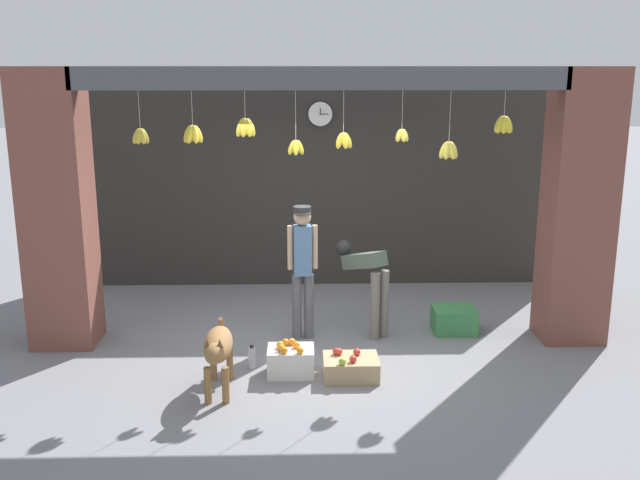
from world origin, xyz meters
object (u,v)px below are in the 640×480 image
(shopkeeper, at_px, (303,263))
(fruit_crate_apples, at_px, (351,367))
(worker_stooping, at_px, (367,276))
(produce_box_green, at_px, (454,320))
(water_bottle, at_px, (252,357))
(wall_clock, at_px, (320,114))
(dog, at_px, (218,348))
(fruit_crate_oranges, at_px, (291,360))

(shopkeeper, bearing_deg, fruit_crate_apples, 108.97)
(worker_stooping, height_order, produce_box_green, worker_stooping)
(shopkeeper, xyz_separation_m, produce_box_green, (1.80, 0.14, -0.76))
(fruit_crate_apples, bearing_deg, produce_box_green, 43.19)
(produce_box_green, relative_size, water_bottle, 2.00)
(wall_clock, bearing_deg, dog, -106.99)
(dog, relative_size, produce_box_green, 1.99)
(worker_stooping, distance_m, wall_clock, 2.66)
(worker_stooping, bearing_deg, wall_clock, 67.52)
(worker_stooping, bearing_deg, produce_box_green, -36.85)
(dog, bearing_deg, worker_stooping, 133.88)
(water_bottle, bearing_deg, fruit_crate_oranges, -22.94)
(shopkeeper, xyz_separation_m, water_bottle, (-0.54, -0.85, -0.79))
(fruit_crate_apples, distance_m, produce_box_green, 1.81)
(fruit_crate_apples, height_order, wall_clock, wall_clock)
(worker_stooping, height_order, wall_clock, wall_clock)
(fruit_crate_oranges, height_order, water_bottle, fruit_crate_oranges)
(dog, bearing_deg, fruit_crate_apples, 103.20)
(fruit_crate_oranges, height_order, fruit_crate_apples, fruit_crate_oranges)
(shopkeeper, bearing_deg, water_bottle, 52.72)
(shopkeeper, relative_size, worker_stooping, 1.49)
(wall_clock, bearing_deg, fruit_crate_apples, -85.99)
(dog, distance_m, wall_clock, 4.18)
(fruit_crate_apples, bearing_deg, wall_clock, 94.01)
(worker_stooping, xyz_separation_m, fruit_crate_apples, (-0.27, -1.24, -0.59))
(fruit_crate_apples, bearing_deg, water_bottle, 166.43)
(wall_clock, bearing_deg, fruit_crate_oranges, -97.08)
(wall_clock, bearing_deg, produce_box_green, -51.71)
(dog, height_order, produce_box_green, dog)
(water_bottle, xyz_separation_m, wall_clock, (0.80, 2.94, 2.33))
(shopkeeper, height_order, fruit_crate_apples, shopkeeper)
(worker_stooping, bearing_deg, shopkeeper, 154.30)
(dog, height_order, worker_stooping, worker_stooping)
(fruit_crate_apples, bearing_deg, shopkeeper, 113.80)
(shopkeeper, xyz_separation_m, wall_clock, (0.26, 2.09, 1.54))
(dog, height_order, water_bottle, dog)
(fruit_crate_apples, bearing_deg, dog, -165.66)
(dog, bearing_deg, fruit_crate_oranges, 119.32)
(fruit_crate_apples, height_order, water_bottle, fruit_crate_apples)
(dog, bearing_deg, water_bottle, 153.10)
(fruit_crate_oranges, bearing_deg, dog, -149.54)
(shopkeeper, relative_size, fruit_crate_oranges, 3.29)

